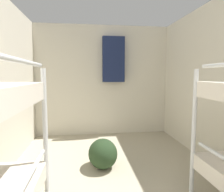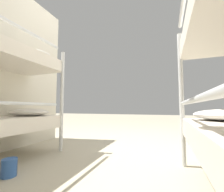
{
  "view_description": "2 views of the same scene",
  "coord_description": "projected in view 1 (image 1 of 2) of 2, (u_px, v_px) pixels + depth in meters",
  "views": [
    {
      "loc": [
        -0.35,
        0.54,
        1.24
      ],
      "look_at": [
        -0.05,
        2.79,
        1.0
      ],
      "focal_mm": 32.0,
      "sensor_mm": 36.0,
      "label": 1
    },
    {
      "loc": [
        -0.59,
        2.18,
        0.55
      ],
      "look_at": [
        -0.07,
        0.8,
        0.67
      ],
      "focal_mm": 24.0,
      "sensor_mm": 36.0,
      "label": 2
    }
  ],
  "objects": [
    {
      "name": "wall_back",
      "position": [
        103.0,
        81.0,
        4.16
      ],
      "size": [
        2.84,
        0.06,
        2.25
      ],
      "color": "beige",
      "rests_on": "ground_plane"
    },
    {
      "name": "duffel_bag",
      "position": [
        103.0,
        153.0,
        2.67
      ],
      "size": [
        0.39,
        0.48,
        0.39
      ],
      "color": "#23381E",
      "rests_on": "ground_plane"
    },
    {
      "name": "hanging_coat",
      "position": [
        113.0,
        59.0,
        4.0
      ],
      "size": [
        0.44,
        0.12,
        0.9
      ],
      "color": "#192347"
    }
  ]
}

